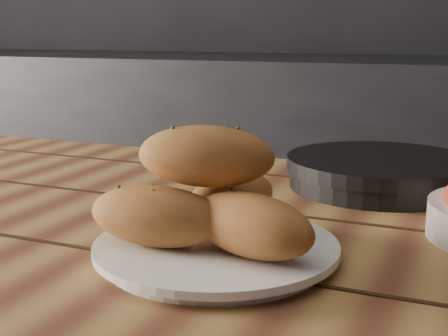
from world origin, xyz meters
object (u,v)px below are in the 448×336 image
plate (216,250)px  skillet (382,172)px  bread_rolls (210,199)px  table (229,317)px

plate → skillet: bearing=73.9°
skillet → plate: bearing=-106.1°
plate → skillet: size_ratio=0.63×
plate → bread_rolls: bearing=-149.0°
table → plate: size_ratio=6.06×
bread_rolls → skillet: (0.11, 0.37, -0.04)m
table → plate: (0.02, -0.07, 0.11)m
table → bread_rolls: bearing=-81.2°
plate → bread_rolls: bread_rolls is taller
table → plate: bearing=-77.1°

